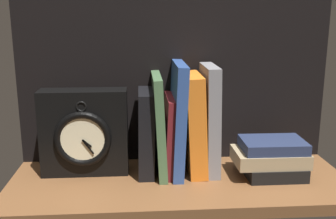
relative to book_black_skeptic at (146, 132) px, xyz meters
The scene contains 10 objects.
ground_plane 14.24cm from the book_black_skeptic, 35.56° to the right, with size 76.67×29.30×2.50cm, color brown.
back_panel 15.97cm from the book_black_skeptic, 50.05° to the left, with size 76.67×1.20×41.74cm, color black.
book_black_skeptic is the anchor object (origin of this frame).
book_green_romantic 3.55cm from the book_black_skeptic, ahead, with size 1.94×16.20×23.08cm, color #476B44.
book_maroon_dawkins 5.29cm from the book_black_skeptic, ahead, with size 1.82×14.11×18.08cm, color maroon.
book_blue_modern 8.29cm from the book_black_skeptic, ahead, with size 2.44×16.38×25.75cm, color #2D4C8E.
book_orange_pandolfini 11.33cm from the book_black_skeptic, ahead, with size 3.98×14.06×23.14cm, color orange.
book_gray_chess 15.19cm from the book_black_skeptic, ahead, with size 2.89×13.32×25.16cm, color gray.
framed_clock 14.22cm from the book_black_skeptic, behind, with size 19.85×7.56×19.85cm.
book_stack_side 29.59cm from the book_black_skeptic, ahead, with size 16.30×12.04×8.58cm.
Camera 1 is at (-8.86, -84.35, 37.03)cm, focal length 42.93 mm.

